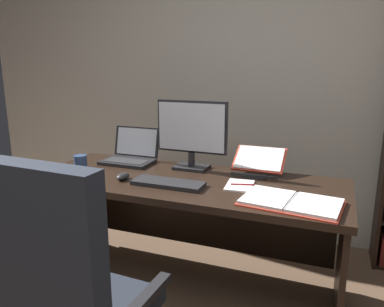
{
  "coord_description": "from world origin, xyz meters",
  "views": [
    {
      "loc": [
        0.65,
        -0.9,
        1.43
      ],
      "look_at": [
        -0.11,
        1.07,
        0.92
      ],
      "focal_mm": 35.27,
      "sensor_mm": 36.0,
      "label": 1
    }
  ],
  "objects_px": {
    "office_chair": "(74,307)",
    "pen": "(243,184)",
    "monitor": "(192,135)",
    "laptop": "(131,155)",
    "keyboard": "(168,183)",
    "notepad": "(240,185)",
    "desk": "(191,205)",
    "reading_stand_with_book": "(259,161)",
    "coffee_mug": "(80,162)",
    "open_binder": "(291,202)",
    "computer_mouse": "(123,176)"
  },
  "relations": [
    {
      "from": "office_chair",
      "to": "pen",
      "type": "distance_m",
      "value": 1.09
    },
    {
      "from": "monitor",
      "to": "laptop",
      "type": "relative_size",
      "value": 1.37
    },
    {
      "from": "laptop",
      "to": "keyboard",
      "type": "relative_size",
      "value": 0.84
    },
    {
      "from": "laptop",
      "to": "notepad",
      "type": "relative_size",
      "value": 1.67
    },
    {
      "from": "desk",
      "to": "reading_stand_with_book",
      "type": "height_order",
      "value": "reading_stand_with_book"
    },
    {
      "from": "monitor",
      "to": "keyboard",
      "type": "relative_size",
      "value": 1.15
    },
    {
      "from": "monitor",
      "to": "coffee_mug",
      "type": "relative_size",
      "value": 5.21
    },
    {
      "from": "keyboard",
      "to": "desk",
      "type": "bearing_deg",
      "value": 75.89
    },
    {
      "from": "keyboard",
      "to": "open_binder",
      "type": "relative_size",
      "value": 0.81
    },
    {
      "from": "reading_stand_with_book",
      "to": "notepad",
      "type": "distance_m",
      "value": 0.32
    },
    {
      "from": "monitor",
      "to": "pen",
      "type": "height_order",
      "value": "monitor"
    },
    {
      "from": "office_chair",
      "to": "notepad",
      "type": "bearing_deg",
      "value": 66.98
    },
    {
      "from": "office_chair",
      "to": "open_binder",
      "type": "xyz_separation_m",
      "value": [
        0.76,
        0.76,
        0.29
      ]
    },
    {
      "from": "open_binder",
      "to": "pen",
      "type": "distance_m",
      "value": 0.34
    },
    {
      "from": "laptop",
      "to": "reading_stand_with_book",
      "type": "xyz_separation_m",
      "value": [
        0.9,
        0.06,
        0.02
      ]
    },
    {
      "from": "open_binder",
      "to": "coffee_mug",
      "type": "xyz_separation_m",
      "value": [
        -1.38,
        0.15,
        0.03
      ]
    },
    {
      "from": "computer_mouse",
      "to": "monitor",
      "type": "bearing_deg",
      "value": 51.55
    },
    {
      "from": "laptop",
      "to": "pen",
      "type": "xyz_separation_m",
      "value": [
        0.88,
        -0.25,
        -0.04
      ]
    },
    {
      "from": "computer_mouse",
      "to": "coffee_mug",
      "type": "height_order",
      "value": "coffee_mug"
    },
    {
      "from": "pen",
      "to": "coffee_mug",
      "type": "xyz_separation_m",
      "value": [
        -1.1,
        -0.03,
        0.03
      ]
    },
    {
      "from": "keyboard",
      "to": "computer_mouse",
      "type": "bearing_deg",
      "value": 180.0
    },
    {
      "from": "pen",
      "to": "monitor",
      "type": "bearing_deg",
      "value": 148.84
    },
    {
      "from": "desk",
      "to": "notepad",
      "type": "distance_m",
      "value": 0.4
    },
    {
      "from": "desk",
      "to": "pen",
      "type": "distance_m",
      "value": 0.42
    },
    {
      "from": "desk",
      "to": "computer_mouse",
      "type": "relative_size",
      "value": 18.21
    },
    {
      "from": "pen",
      "to": "reading_stand_with_book",
      "type": "bearing_deg",
      "value": 85.27
    },
    {
      "from": "desk",
      "to": "monitor",
      "type": "distance_m",
      "value": 0.46
    },
    {
      "from": "keyboard",
      "to": "reading_stand_with_book",
      "type": "bearing_deg",
      "value": 45.17
    },
    {
      "from": "notepad",
      "to": "computer_mouse",
      "type": "bearing_deg",
      "value": -169.32
    },
    {
      "from": "keyboard",
      "to": "coffee_mug",
      "type": "distance_m",
      "value": 0.69
    },
    {
      "from": "office_chair",
      "to": "pen",
      "type": "relative_size",
      "value": 7.79
    },
    {
      "from": "open_binder",
      "to": "pen",
      "type": "xyz_separation_m",
      "value": [
        -0.29,
        0.18,
        0.0
      ]
    },
    {
      "from": "computer_mouse",
      "to": "pen",
      "type": "relative_size",
      "value": 0.74
    },
    {
      "from": "keyboard",
      "to": "notepad",
      "type": "bearing_deg",
      "value": 18.45
    },
    {
      "from": "monitor",
      "to": "open_binder",
      "type": "bearing_deg",
      "value": -31.51
    },
    {
      "from": "laptop",
      "to": "open_binder",
      "type": "bearing_deg",
      "value": -20.26
    },
    {
      "from": "pen",
      "to": "coffee_mug",
      "type": "height_order",
      "value": "coffee_mug"
    },
    {
      "from": "notepad",
      "to": "pen",
      "type": "relative_size",
      "value": 1.5
    },
    {
      "from": "monitor",
      "to": "office_chair",
      "type": "bearing_deg",
      "value": -92.85
    },
    {
      "from": "monitor",
      "to": "coffee_mug",
      "type": "distance_m",
      "value": 0.76
    },
    {
      "from": "reading_stand_with_book",
      "to": "open_binder",
      "type": "distance_m",
      "value": 0.56
    },
    {
      "from": "monitor",
      "to": "open_binder",
      "type": "relative_size",
      "value": 0.93
    },
    {
      "from": "notepad",
      "to": "coffee_mug",
      "type": "height_order",
      "value": "coffee_mug"
    },
    {
      "from": "keyboard",
      "to": "coffee_mug",
      "type": "xyz_separation_m",
      "value": [
        -0.69,
        0.1,
        0.03
      ]
    },
    {
      "from": "desk",
      "to": "laptop",
      "type": "relative_size",
      "value": 5.4
    },
    {
      "from": "keyboard",
      "to": "open_binder",
      "type": "bearing_deg",
      "value": -4.1
    },
    {
      "from": "notepad",
      "to": "laptop",
      "type": "bearing_deg",
      "value": 163.73
    },
    {
      "from": "laptop",
      "to": "reading_stand_with_book",
      "type": "height_order",
      "value": "laptop"
    },
    {
      "from": "reading_stand_with_book",
      "to": "office_chair",
      "type": "bearing_deg",
      "value": -111.68
    },
    {
      "from": "laptop",
      "to": "keyboard",
      "type": "height_order",
      "value": "laptop"
    }
  ]
}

